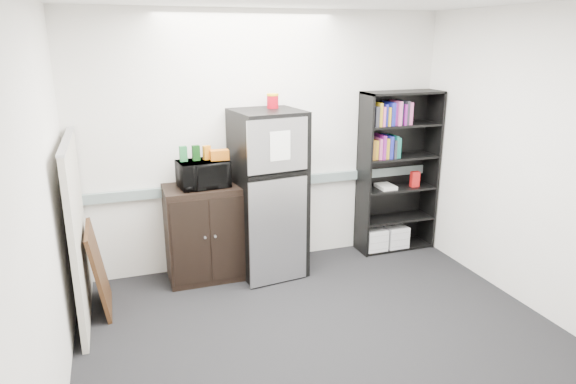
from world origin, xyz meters
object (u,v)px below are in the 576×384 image
Objects in this scene: cabinet at (206,232)px; refrigerator at (268,194)px; bookshelf at (396,169)px; cubicle_partition at (78,231)px; microwave at (203,174)px.

cabinet is 0.57× the size of refrigerator.
cabinet is (-2.23, -0.07, -0.48)m from bookshelf.
bookshelf is 3.45m from cubicle_partition.
cabinet is at bearing 19.73° from cubicle_partition.
cubicle_partition is 1.86m from refrigerator.
microwave is at bearing -177.91° from bookshelf.
cabinet is (1.17, 0.42, -0.32)m from cubicle_partition.
bookshelf is 1.14× the size of cubicle_partition.
refrigerator reaches higher than microwave.
bookshelf reaches higher than microwave.
bookshelf reaches higher than refrigerator.
refrigerator is at bearing -6.97° from cabinet.
refrigerator reaches higher than cubicle_partition.
microwave is (0.00, -0.02, 0.63)m from cabinet.
cubicle_partition is 3.36× the size of microwave.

